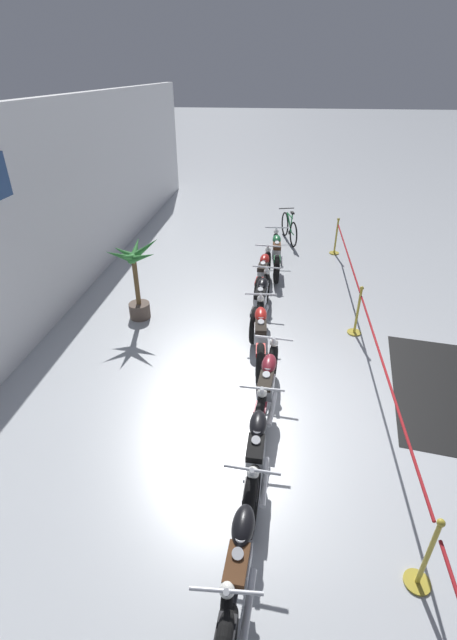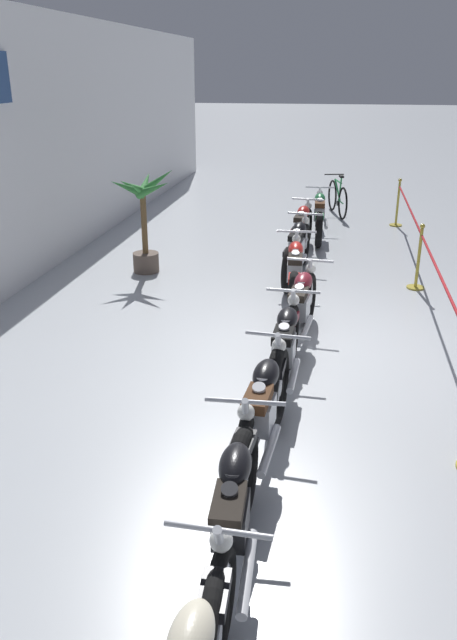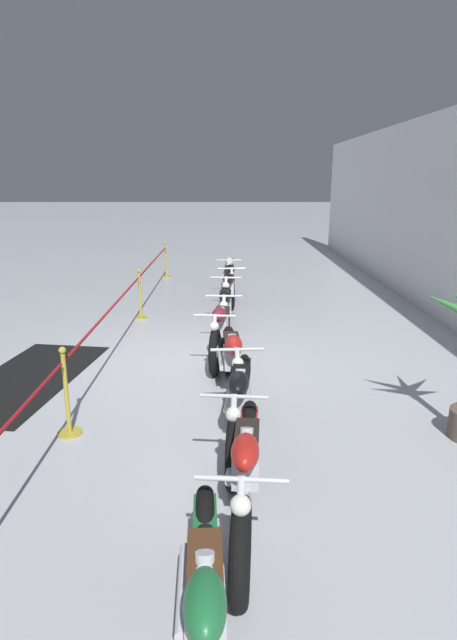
{
  "view_description": "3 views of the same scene",
  "coord_description": "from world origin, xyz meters",
  "views": [
    {
      "loc": [
        -5.17,
        0.46,
        4.66
      ],
      "look_at": [
        1.36,
        1.24,
        0.78
      ],
      "focal_mm": 24.0,
      "sensor_mm": 36.0,
      "label": 1
    },
    {
      "loc": [
        -7.4,
        0.11,
        3.27
      ],
      "look_at": [
        -0.42,
        1.33,
        0.42
      ],
      "focal_mm": 35.0,
      "sensor_mm": 36.0,
      "label": 2
    },
    {
      "loc": [
        7.64,
        0.58,
        2.81
      ],
      "look_at": [
        0.79,
        0.61,
        0.88
      ],
      "focal_mm": 28.0,
      "sensor_mm": 36.0,
      "label": 3
    }
  ],
  "objects": [
    {
      "name": "ground_plane",
      "position": [
        0.0,
        0.0,
        0.0
      ],
      "size": [
        120.0,
        120.0,
        0.0
      ],
      "primitive_type": "plane",
      "color": "#B2B7BC"
    },
    {
      "name": "motorcycle_cream_0",
      "position": [
        -5.46,
        0.66,
        0.46
      ],
      "size": [
        2.31,
        0.62,
        0.92
      ],
      "color": "black",
      "rests_on": "ground"
    },
    {
      "name": "motorcycle_black_1",
      "position": [
        -4.09,
        0.66,
        0.48
      ],
      "size": [
        2.44,
        0.62,
        0.95
      ],
      "color": "black",
      "rests_on": "ground"
    },
    {
      "name": "motorcycle_black_2",
      "position": [
        -2.78,
        0.63,
        0.49
      ],
      "size": [
        2.36,
        0.62,
        0.98
      ],
      "color": "black",
      "rests_on": "ground"
    },
    {
      "name": "motorcycle_black_3",
      "position": [
        -1.34,
        0.56,
        0.47
      ],
      "size": [
        2.22,
        0.62,
        0.94
      ],
      "color": "black",
      "rests_on": "ground"
    },
    {
      "name": "motorcycle_maroon_4",
      "position": [
        -0.05,
        0.48,
        0.46
      ],
      "size": [
        2.2,
        0.62,
        0.94
      ],
      "color": "black",
      "rests_on": "ground"
    },
    {
      "name": "motorcycle_red_5",
      "position": [
        1.44,
        0.66,
        0.46
      ],
      "size": [
        2.29,
        0.62,
        0.95
      ],
      "color": "black",
      "rests_on": "ground"
    },
    {
      "name": "motorcycle_black_6",
      "position": [
        2.72,
        0.72,
        0.47
      ],
      "size": [
        2.34,
        0.62,
        0.95
      ],
      "color": "black",
      "rests_on": "ground"
    },
    {
      "name": "motorcycle_red_7",
      "position": [
        4.06,
        0.74,
        0.47
      ],
      "size": [
        2.28,
        0.62,
        0.95
      ],
      "color": "black",
      "rests_on": "ground"
    },
    {
      "name": "motorcycle_green_8",
      "position": [
        5.48,
        0.46,
        0.46
      ],
      "size": [
        2.33,
        0.62,
        0.94
      ],
      "color": "black",
      "rests_on": "ground"
    },
    {
      "name": "stanchion_far_left",
      "position": [
        -1.65,
        -1.22,
        0.77
      ],
      "size": [
        14.05,
        0.28,
        1.05
      ],
      "color": "gold",
      "rests_on": "ground"
    },
    {
      "name": "stanchion_mid_left",
      "position": [
        -2.49,
        -1.22,
        0.36
      ],
      "size": [
        0.28,
        0.28,
        1.05
      ],
      "color": "gold",
      "rests_on": "ground"
    },
    {
      "name": "stanchion_mid_right",
      "position": [
        2.48,
        -1.22,
        0.36
      ],
      "size": [
        0.28,
        0.28,
        1.05
      ],
      "color": "gold",
      "rests_on": "ground"
    },
    {
      "name": "floor_banner",
      "position": [
        0.82,
        -2.35,
        0.0
      ],
      "size": [
        3.21,
        1.8,
        0.01
      ],
      "primitive_type": "cube",
      "rotation": [
        0.0,
        0.0,
        -0.14
      ],
      "color": "black",
      "rests_on": "ground"
    }
  ]
}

